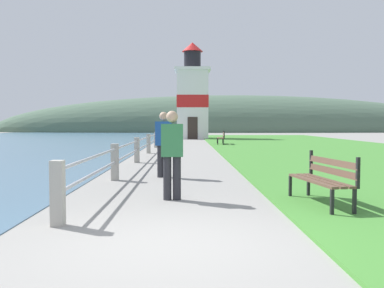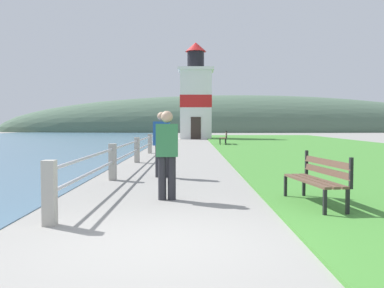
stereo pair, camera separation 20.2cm
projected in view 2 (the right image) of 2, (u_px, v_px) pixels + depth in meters
name	position (u px, v px, depth m)	size (l,w,h in m)	color
ground_plane	(158.00, 245.00, 5.13)	(160.00, 160.00, 0.00)	gray
grass_verge	(328.00, 150.00, 22.87)	(12.00, 53.19, 0.06)	#428433
seawall_railing	(148.00, 142.00, 20.64)	(0.18, 29.32, 0.94)	#A8A399
park_bench_near	(316.00, 177.00, 7.41)	(0.71, 1.80, 0.94)	brown
park_bench_midway	(222.00, 137.00, 28.39)	(0.57, 1.95, 0.94)	brown
lighthouse	(194.00, 98.00, 39.54)	(3.26, 3.26, 8.88)	white
person_strolling	(160.00, 142.00, 11.51)	(0.45, 0.28, 1.76)	#28282D
person_by_railing	(165.00, 152.00, 8.12)	(0.42, 0.23, 1.70)	#28282D
distant_hillside	(236.00, 132.00, 70.54)	(80.00, 16.00, 12.00)	#4C6651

